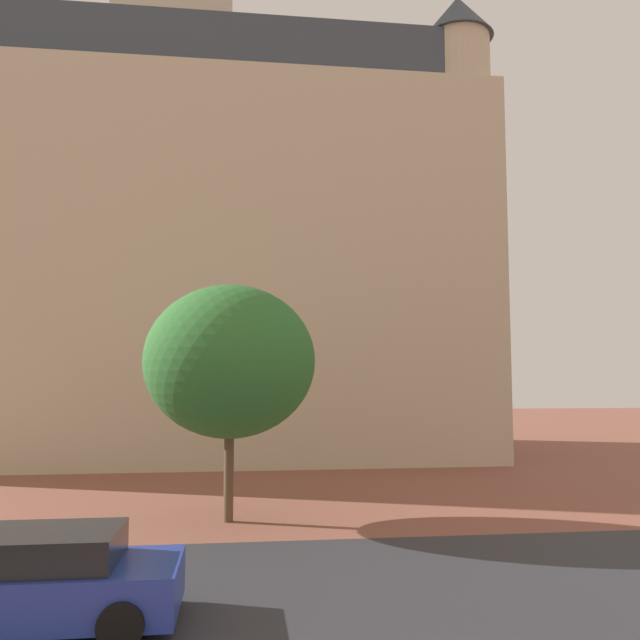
# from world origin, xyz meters

# --- Properties ---
(ground_plane) EXTENTS (120.00, 120.00, 0.00)m
(ground_plane) POSITION_xyz_m (0.00, 10.00, 0.00)
(ground_plane) COLOR brown
(street_asphalt_strip) EXTENTS (120.00, 6.45, 0.00)m
(street_asphalt_strip) POSITION_xyz_m (0.00, 7.71, 0.00)
(street_asphalt_strip) COLOR #2D2D33
(street_asphalt_strip) RESTS_ON ground_plane
(landmark_building) EXTENTS (26.39, 12.72, 37.00)m
(landmark_building) POSITION_xyz_m (-3.62, 28.16, 10.76)
(landmark_building) COLOR beige
(landmark_building) RESTS_ON ground_plane
(car_blue) EXTENTS (4.14, 2.10, 1.40)m
(car_blue) POSITION_xyz_m (-4.59, 6.29, 0.68)
(car_blue) COLOR #23389E
(car_blue) RESTS_ON ground_plane
(tree_curb_far) EXTENTS (4.45, 4.45, 6.10)m
(tree_curb_far) POSITION_xyz_m (-1.91, 13.07, 4.10)
(tree_curb_far) COLOR brown
(tree_curb_far) RESTS_ON ground_plane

